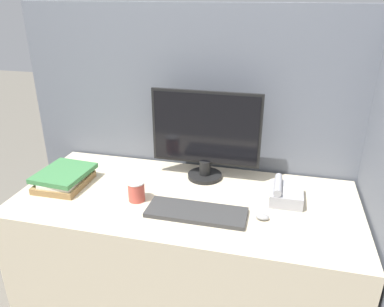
{
  "coord_description": "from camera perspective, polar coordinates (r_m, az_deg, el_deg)",
  "views": [
    {
      "loc": [
        0.41,
        -1.16,
        1.66
      ],
      "look_at": [
        0.02,
        0.41,
        0.96
      ],
      "focal_mm": 35.0,
      "sensor_mm": 36.0,
      "label": 1
    }
  ],
  "objects": [
    {
      "name": "desk",
      "position": [
        2.05,
        -0.94,
        -15.58
      ],
      "size": [
        1.65,
        0.74,
        0.74
      ],
      "color": "beige",
      "rests_on": "ground_plane"
    },
    {
      "name": "keyboard",
      "position": [
        1.7,
        0.68,
        -8.96
      ],
      "size": [
        0.45,
        0.16,
        0.02
      ],
      "color": "#333333",
      "rests_on": "desk"
    },
    {
      "name": "desk_telephone",
      "position": [
        1.85,
        14.03,
        -5.94
      ],
      "size": [
        0.15,
        0.19,
        0.1
      ],
      "color": "#99999E",
      "rests_on": "desk"
    },
    {
      "name": "coffee_cup",
      "position": [
        1.81,
        -8.47,
        -5.63
      ],
      "size": [
        0.08,
        0.08,
        0.1
      ],
      "color": "#BF4C3F",
      "rests_on": "desk"
    },
    {
      "name": "cubicle_panel_rear",
      "position": [
        2.16,
        1.72,
        0.25
      ],
      "size": [
        2.05,
        0.04,
        1.61
      ],
      "color": "slate",
      "rests_on": "ground_plane"
    },
    {
      "name": "cubicle_panel_right",
      "position": [
        1.84,
        26.44,
        -6.92
      ],
      "size": [
        0.04,
        0.8,
        1.61
      ],
      "color": "slate",
      "rests_on": "ground_plane"
    },
    {
      "name": "book_stack",
      "position": [
        2.04,
        -18.88,
        -3.58
      ],
      "size": [
        0.25,
        0.29,
        0.08
      ],
      "color": "olive",
      "rests_on": "desk"
    },
    {
      "name": "mouse",
      "position": [
        1.7,
        10.7,
        -9.47
      ],
      "size": [
        0.06,
        0.04,
        0.02
      ],
      "color": "gray",
      "rests_on": "desk"
    },
    {
      "name": "monitor",
      "position": [
        1.93,
        2.08,
        2.72
      ],
      "size": [
        0.57,
        0.18,
        0.47
      ],
      "color": "black",
      "rests_on": "desk"
    }
  ]
}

